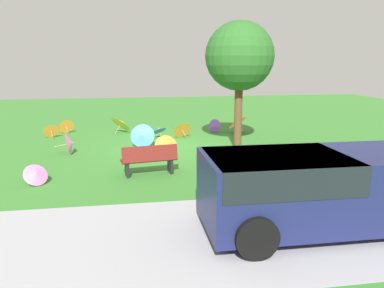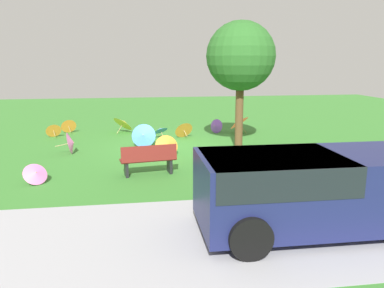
{
  "view_description": "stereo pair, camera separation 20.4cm",
  "coord_description": "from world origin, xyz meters",
  "px_view_note": "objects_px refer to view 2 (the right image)",
  "views": [
    {
      "loc": [
        1.57,
        14.54,
        3.28
      ],
      "look_at": [
        -0.44,
        2.49,
        0.6
      ],
      "focal_mm": 36.02,
      "sensor_mm": 36.0,
      "label": 1
    },
    {
      "loc": [
        1.37,
        14.57,
        3.28
      ],
      "look_at": [
        -0.44,
        2.49,
        0.6
      ],
      "focal_mm": 36.02,
      "sensor_mm": 36.0,
      "label": 2
    }
  ],
  "objects_px": {
    "parasol_orange_1": "(238,121)",
    "parasol_orange_2": "(167,145)",
    "shade_tree": "(241,57)",
    "parasol_orange_5": "(68,126)",
    "parasol_yellow_2": "(273,158)",
    "parasol_orange_3": "(53,130)",
    "parasol_pink_0": "(36,173)",
    "parasol_blue_0": "(143,135)",
    "parasol_pink_4": "(72,143)",
    "van_dark": "(310,186)",
    "park_bench": "(149,159)",
    "parasol_yellow_0": "(124,123)",
    "parasol_purple_0": "(216,126)",
    "parasol_orange_4": "(183,129)",
    "parasol_blue_1": "(160,130)"
  },
  "relations": [
    {
      "from": "parasol_orange_1",
      "to": "parasol_orange_2",
      "type": "height_order",
      "value": "parasol_orange_1"
    },
    {
      "from": "shade_tree",
      "to": "parasol_orange_5",
      "type": "distance_m",
      "value": 8.58
    },
    {
      "from": "parasol_yellow_2",
      "to": "parasol_orange_3",
      "type": "relative_size",
      "value": 0.95
    },
    {
      "from": "parasol_pink_0",
      "to": "parasol_yellow_2",
      "type": "height_order",
      "value": "parasol_yellow_2"
    },
    {
      "from": "parasol_blue_0",
      "to": "parasol_pink_4",
      "type": "relative_size",
      "value": 1.24
    },
    {
      "from": "van_dark",
      "to": "parasol_orange_3",
      "type": "distance_m",
      "value": 12.44
    },
    {
      "from": "park_bench",
      "to": "parasol_orange_5",
      "type": "distance_m",
      "value": 7.94
    },
    {
      "from": "park_bench",
      "to": "parasol_pink_0",
      "type": "relative_size",
      "value": 2.06
    },
    {
      "from": "shade_tree",
      "to": "parasol_pink_4",
      "type": "height_order",
      "value": "shade_tree"
    },
    {
      "from": "parasol_yellow_0",
      "to": "parasol_purple_0",
      "type": "distance_m",
      "value": 4.21
    },
    {
      "from": "parasol_blue_0",
      "to": "parasol_pink_4",
      "type": "xyz_separation_m",
      "value": [
        2.55,
        0.74,
        -0.06
      ]
    },
    {
      "from": "parasol_orange_1",
      "to": "parasol_orange_5",
      "type": "bearing_deg",
      "value": -9.04
    },
    {
      "from": "shade_tree",
      "to": "parasol_orange_2",
      "type": "distance_m",
      "value": 4.24
    },
    {
      "from": "parasol_purple_0",
      "to": "parasol_orange_4",
      "type": "height_order",
      "value": "parasol_orange_4"
    },
    {
      "from": "park_bench",
      "to": "parasol_pink_4",
      "type": "relative_size",
      "value": 2.08
    },
    {
      "from": "parasol_pink_4",
      "to": "parasol_orange_4",
      "type": "bearing_deg",
      "value": -151.94
    },
    {
      "from": "parasol_pink_4",
      "to": "parasol_yellow_2",
      "type": "bearing_deg",
      "value": 156.56
    },
    {
      "from": "parasol_pink_0",
      "to": "parasol_pink_4",
      "type": "xyz_separation_m",
      "value": [
        -0.44,
        -3.39,
        0.1
      ]
    },
    {
      "from": "parasol_yellow_2",
      "to": "parasol_pink_4",
      "type": "bearing_deg",
      "value": -23.44
    },
    {
      "from": "van_dark",
      "to": "parasol_orange_3",
      "type": "bearing_deg",
      "value": -56.87
    },
    {
      "from": "parasol_pink_0",
      "to": "parasol_orange_3",
      "type": "height_order",
      "value": "parasol_orange_3"
    },
    {
      "from": "shade_tree",
      "to": "parasol_orange_1",
      "type": "relative_size",
      "value": 4.0
    },
    {
      "from": "parasol_blue_0",
      "to": "parasol_yellow_2",
      "type": "bearing_deg",
      "value": 137.74
    },
    {
      "from": "park_bench",
      "to": "parasol_orange_5",
      "type": "xyz_separation_m",
      "value": [
        3.37,
        -7.19,
        -0.13
      ]
    },
    {
      "from": "parasol_purple_0",
      "to": "parasol_orange_1",
      "type": "bearing_deg",
      "value": 172.25
    },
    {
      "from": "parasol_blue_0",
      "to": "parasol_orange_1",
      "type": "bearing_deg",
      "value": -152.95
    },
    {
      "from": "parasol_purple_0",
      "to": "parasol_orange_5",
      "type": "distance_m",
      "value": 6.73
    },
    {
      "from": "shade_tree",
      "to": "parasol_blue_1",
      "type": "height_order",
      "value": "shade_tree"
    },
    {
      "from": "parasol_pink_0",
      "to": "parasol_orange_1",
      "type": "distance_m",
      "value": 9.71
    },
    {
      "from": "parasol_orange_1",
      "to": "parasol_blue_0",
      "type": "height_order",
      "value": "parasol_blue_0"
    },
    {
      "from": "parasol_orange_1",
      "to": "parasol_orange_5",
      "type": "height_order",
      "value": "parasol_orange_1"
    },
    {
      "from": "shade_tree",
      "to": "parasol_yellow_2",
      "type": "distance_m",
      "value": 4.24
    },
    {
      "from": "parasol_orange_4",
      "to": "parasol_orange_5",
      "type": "xyz_separation_m",
      "value": [
        5.05,
        -1.9,
        -0.04
      ]
    },
    {
      "from": "parasol_orange_2",
      "to": "parasol_pink_4",
      "type": "relative_size",
      "value": 1.07
    },
    {
      "from": "park_bench",
      "to": "parasol_orange_3",
      "type": "bearing_deg",
      "value": -58.26
    },
    {
      "from": "park_bench",
      "to": "parasol_pink_0",
      "type": "height_order",
      "value": "park_bench"
    },
    {
      "from": "parasol_orange_1",
      "to": "parasol_orange_4",
      "type": "distance_m",
      "value": 2.71
    },
    {
      "from": "parasol_orange_2",
      "to": "parasol_blue_1",
      "type": "xyz_separation_m",
      "value": [
        -0.0,
        -3.26,
        -0.02
      ]
    },
    {
      "from": "parasol_purple_0",
      "to": "parasol_orange_5",
      "type": "relative_size",
      "value": 0.86
    },
    {
      "from": "parasol_blue_0",
      "to": "parasol_orange_2",
      "type": "distance_m",
      "value": 1.77
    },
    {
      "from": "van_dark",
      "to": "shade_tree",
      "type": "distance_m",
      "value": 7.73
    },
    {
      "from": "van_dark",
      "to": "parasol_blue_1",
      "type": "xyz_separation_m",
      "value": [
        2.22,
        -9.58,
        -0.55
      ]
    },
    {
      "from": "parasol_orange_3",
      "to": "parasol_orange_4",
      "type": "bearing_deg",
      "value": 170.26
    },
    {
      "from": "parasol_yellow_0",
      "to": "parasol_orange_5",
      "type": "bearing_deg",
      "value": -8.07
    },
    {
      "from": "parasol_orange_2",
      "to": "parasol_orange_4",
      "type": "distance_m",
      "value": 3.28
    },
    {
      "from": "park_bench",
      "to": "parasol_orange_1",
      "type": "xyz_separation_m",
      "value": [
        -4.3,
        -5.97,
        0.07
      ]
    },
    {
      "from": "parasol_orange_2",
      "to": "parasol_purple_0",
      "type": "bearing_deg",
      "value": -122.87
    },
    {
      "from": "parasol_blue_0",
      "to": "parasol_yellow_2",
      "type": "xyz_separation_m",
      "value": [
        -3.89,
        3.54,
        -0.14
      ]
    },
    {
      "from": "parasol_orange_5",
      "to": "parasol_blue_1",
      "type": "xyz_separation_m",
      "value": [
        -4.08,
        1.78,
        0.03
      ]
    },
    {
      "from": "van_dark",
      "to": "parasol_orange_5",
      "type": "bearing_deg",
      "value": -60.96
    }
  ]
}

